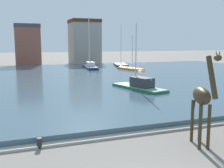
# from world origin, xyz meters

# --- Properties ---
(harbor_water) EXTENTS (82.27, 45.86, 0.41)m
(harbor_water) POSITION_xyz_m (0.00, 29.22, 0.20)
(harbor_water) COLOR #3D5666
(harbor_water) RESTS_ON ground
(quay_edge_coping) EXTENTS (82.27, 0.50, 0.12)m
(quay_edge_coping) POSITION_xyz_m (0.00, 6.04, 0.06)
(quay_edge_coping) COLOR #ADA89E
(quay_edge_coping) RESTS_ON ground
(giraffe_statue) EXTENTS (1.19, 2.61, 4.65)m
(giraffe_statue) POSITION_xyz_m (4.16, 3.47, 2.38)
(giraffe_statue) COLOR #382B19
(giraffe_statue) RESTS_ON ground
(sailboat_navy) EXTENTS (2.36, 8.53, 9.63)m
(sailboat_navy) POSITION_xyz_m (9.05, 41.16, 0.59)
(sailboat_navy) COLOR navy
(sailboat_navy) RESTS_ON ground
(sailboat_green) EXTENTS (3.59, 7.82, 6.90)m
(sailboat_green) POSITION_xyz_m (7.47, 17.81, 0.53)
(sailboat_green) COLOR #236B42
(sailboat_green) RESTS_ON ground
(sailboat_orange) EXTENTS (3.17, 6.65, 6.39)m
(sailboat_orange) POSITION_xyz_m (15.33, 35.82, 0.38)
(sailboat_orange) COLOR orange
(sailboat_orange) RESTS_ON ground
(sailboat_black) EXTENTS (4.43, 8.80, 8.65)m
(sailboat_black) POSITION_xyz_m (16.61, 44.30, 0.41)
(sailboat_black) COLOR black
(sailboat_black) RESTS_ON ground
(mooring_bollard) EXTENTS (0.24, 0.24, 0.50)m
(mooring_bollard) POSITION_xyz_m (-3.20, 5.89, 0.25)
(mooring_bollard) COLOR #232326
(mooring_bollard) RESTS_ON ground
(townhouse_tall_gabled) EXTENTS (5.39, 5.17, 9.09)m
(townhouse_tall_gabled) POSITION_xyz_m (-0.84, 55.91, 4.56)
(townhouse_tall_gabled) COLOR #8E5142
(townhouse_tall_gabled) RESTS_ON ground
(townhouse_corner_house) EXTENTS (6.81, 6.72, 10.55)m
(townhouse_corner_house) POSITION_xyz_m (12.41, 57.47, 5.29)
(townhouse_corner_house) COLOR gray
(townhouse_corner_house) RESTS_ON ground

